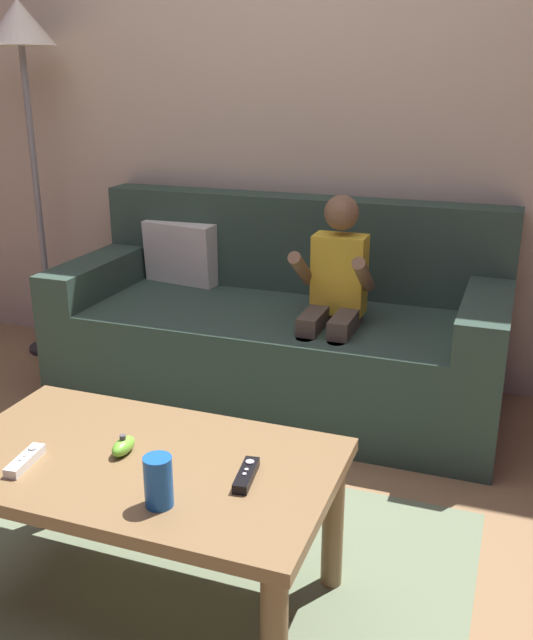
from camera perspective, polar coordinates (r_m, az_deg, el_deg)
name	(u,v)px	position (r m, az deg, el deg)	size (l,w,h in m)	color
ground_plane	(120,558)	(2.30, -11.61, -18.08)	(8.63, 8.63, 0.00)	olive
wall_back	(293,103)	(3.33, 2.15, 16.95)	(4.31, 0.05, 2.50)	#B2A38E
couch	(279,332)	(3.13, 1.02, -0.98)	(1.89, 0.80, 0.86)	#2D4238
person_seated_on_couch	(333,298)	(2.81, 5.36, 1.73)	(0.30, 0.36, 0.93)	#4C4238
coffee_table	(141,481)	(1.92, -10.01, -12.54)	(1.01, 0.59, 0.45)	brown
area_rug	(149,600)	(2.14, -9.39, -21.16)	(1.69, 1.47, 0.01)	#6B7A5B
game_remote_black_near_edge	(246,475)	(1.76, -1.62, -12.25)	(0.05, 0.14, 0.03)	black
nunchuk_lime	(123,446)	(1.90, -11.35, -9.83)	(0.05, 0.09, 0.05)	#72C638
game_remote_white_far_corner	(25,460)	(1.92, -18.70, -10.57)	(0.05, 0.14, 0.03)	white
soda_can	(158,481)	(1.67, -8.62, -12.62)	(0.07, 0.07, 0.12)	#1959B2
floor_lamp	(22,52)	(3.68, -18.92, 19.57)	(0.32, 0.32, 1.69)	black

